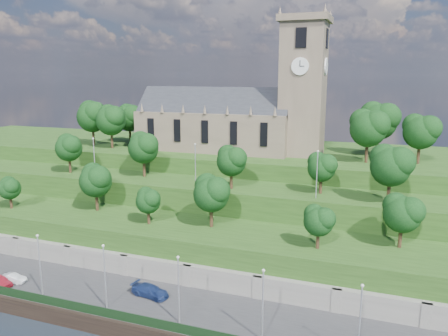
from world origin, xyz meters
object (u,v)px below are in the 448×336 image
at_px(church, 238,115).
at_px(car_left, 1,281).
at_px(car_middle, 13,278).
at_px(car_right, 150,291).

distance_m(church, car_left, 51.75).
height_order(church, car_middle, church).
bearing_deg(church, car_left, -114.67).
height_order(church, car_left, church).
xyz_separation_m(church, car_left, (-19.95, -43.43, -19.85)).
xyz_separation_m(church, car_right, (0.85, -39.05, -19.77)).
relative_size(car_left, car_right, 0.76).
bearing_deg(car_left, car_right, -63.55).
relative_size(church, car_right, 7.41).
bearing_deg(church, car_right, -88.76).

